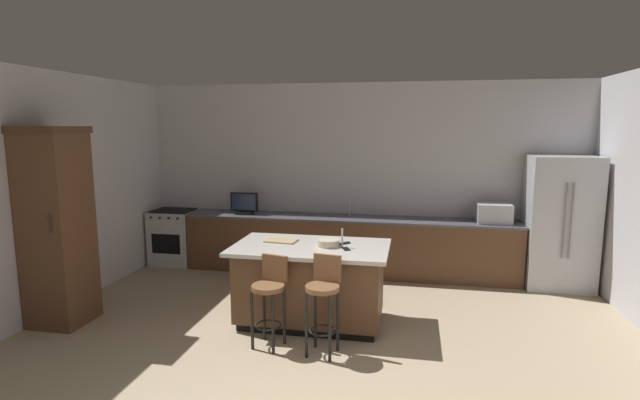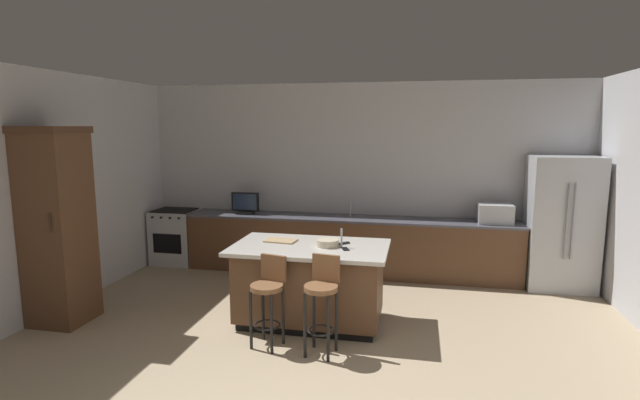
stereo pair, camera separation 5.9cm
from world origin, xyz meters
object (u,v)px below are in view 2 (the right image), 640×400
Objects in this scene: kitchen_island at (310,283)px; cutting_board at (281,241)px; tv_monitor at (245,204)px; cabinet_tower at (57,223)px; range_oven at (176,236)px; refrigerator at (561,223)px; bar_stool_left at (268,293)px; cell_phone at (345,249)px; microwave at (495,214)px; tv_remote at (343,243)px; bar_stool_right at (322,296)px; fruit_bowl at (328,243)px.

kitchen_island is 0.62m from cutting_board.
cabinet_tower is at bearing -118.72° from tv_monitor.
cutting_board is (2.38, -1.85, 0.48)m from range_oven.
cabinet_tower reaches higher than kitchen_island.
refrigerator is 4.37m from bar_stool_left.
range_oven is 3.83m from cell_phone.
refrigerator is 4.01m from cutting_board.
tv_remote is at bearing -136.74° from microwave.
range_oven is 0.96× the size of bar_stool_left.
bar_stool_right is at bearing -68.47° from kitchen_island.
kitchen_island is at bearing -177.18° from fruit_bowl.
cutting_board is (-3.58, -1.80, -0.00)m from refrigerator.
fruit_bowl is at bearing 10.41° from cabinet_tower.
cabinet_tower is 5.10× the size of tv_monitor.
cell_phone is at bearing -10.96° from kitchen_island.
range_oven is at bearing 123.54° from cell_phone.
bar_stool_right reaches higher than kitchen_island.
bar_stool_left is at bearing -134.48° from microwave.
refrigerator reaches higher than fruit_bowl.
bar_stool_right is at bearing -83.41° from fruit_bowl.
microwave is at bearing 23.91° from cell_phone.
cell_phone is 0.84m from cutting_board.
refrigerator is 4.70m from tv_monitor.
refrigerator is at bearing 49.25° from bar_stool_left.
bar_stool_right is (0.29, -0.73, 0.13)m from kitchen_island.
tv_monitor is 1.76× the size of fruit_bowl.
refrigerator is at bearing 31.14° from kitchen_island.
range_oven is 2.03× the size of tv_monitor.
kitchen_island is 0.63m from cell_phone.
microwave is 0.48× the size of bar_stool_right.
kitchen_island is 4.89× the size of cutting_board.
kitchen_island is 7.02× the size of fruit_bowl.
range_oven is at bearing 142.12° from cutting_board.
range_oven is at bearing 147.61° from bar_stool_right.
tv_monitor is at bearing 127.45° from bar_stool_left.
microwave reaches higher than bar_stool_right.
cutting_board is at bearing 15.46° from cabinet_tower.
kitchen_island is 2.51m from tv_monitor.
refrigerator is at bearing -0.47° from range_oven.
fruit_bowl is (0.20, 0.01, 0.49)m from kitchen_island.
fruit_bowl is at bearing -93.79° from tv_remote.
bar_stool_right reaches higher than tv_remote.
cabinet_tower is at bearing -164.54° from cutting_board.
range_oven is 3.63m from bar_stool_left.
refrigerator is 0.82× the size of cabinet_tower.
cabinet_tower is 2.58m from cutting_board.
bar_stool_right is (-2.91, -2.66, -0.33)m from refrigerator.
bar_stool_right is at bearing -56.06° from tv_monitor.
range_oven is 1.40m from tv_monitor.
tv_remote is (0.16, 0.13, -0.03)m from fruit_bowl.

